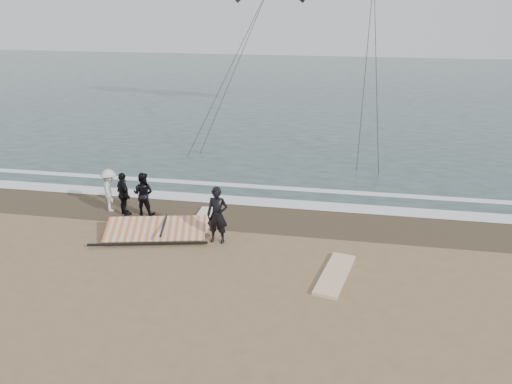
% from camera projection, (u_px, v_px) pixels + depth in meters
% --- Properties ---
extents(ground, '(120.00, 120.00, 0.00)m').
position_uv_depth(ground, '(238.00, 279.00, 14.69)').
color(ground, '#8C704C').
rests_on(ground, ground).
extents(sea, '(120.00, 54.00, 0.02)m').
position_uv_depth(sea, '(315.00, 89.00, 44.92)').
color(sea, '#233838').
rests_on(sea, ground).
extents(wet_sand, '(120.00, 2.80, 0.01)m').
position_uv_depth(wet_sand, '(263.00, 217.00, 18.81)').
color(wet_sand, '#4C3D2B').
rests_on(wet_sand, ground).
extents(foam_near, '(120.00, 0.90, 0.01)m').
position_uv_depth(foam_near, '(269.00, 202.00, 20.09)').
color(foam_near, white).
rests_on(foam_near, sea).
extents(foam_far, '(120.00, 0.45, 0.01)m').
position_uv_depth(foam_far, '(275.00, 188.00, 21.64)').
color(foam_far, white).
rests_on(foam_far, sea).
extents(man_main, '(0.74, 0.50, 1.97)m').
position_uv_depth(man_main, '(217.00, 215.00, 16.58)').
color(man_main, black).
rests_on(man_main, ground).
extents(board_white, '(1.21, 2.62, 0.10)m').
position_uv_depth(board_white, '(335.00, 274.00, 14.84)').
color(board_white, white).
rests_on(board_white, ground).
extents(board_cream, '(0.73, 2.58, 0.11)m').
position_uv_depth(board_cream, '(202.00, 222.00, 18.30)').
color(board_cream, white).
rests_on(board_cream, ground).
extents(trio_cluster, '(2.34, 1.41, 1.69)m').
position_uv_depth(trio_cluster, '(124.00, 192.00, 18.90)').
color(trio_cluster, black).
rests_on(trio_cluster, ground).
extents(sail_rig, '(3.90, 2.39, 0.49)m').
position_uv_depth(sail_rig, '(156.00, 229.00, 17.38)').
color(sail_rig, black).
rests_on(sail_rig, ground).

